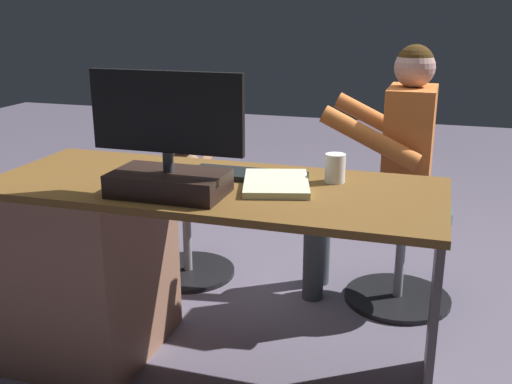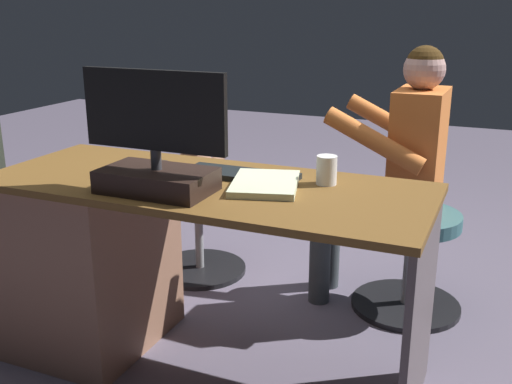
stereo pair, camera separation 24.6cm
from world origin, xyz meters
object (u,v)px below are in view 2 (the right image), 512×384
at_px(keyboard, 241,175).
at_px(teddy_bear, 198,157).
at_px(monitor, 156,155).
at_px(office_chair_teddy, 199,221).
at_px(tv_remote, 133,167).
at_px(visitor_chair, 410,251).
at_px(desk, 111,254).
at_px(person, 395,162).
at_px(computer_mouse, 161,165).
at_px(cup, 327,170).

distance_m(keyboard, teddy_bear, 0.87).
relative_size(monitor, office_chair_teddy, 1.08).
distance_m(tv_remote, visitor_chair, 1.29).
xyz_separation_m(monitor, tv_remote, (0.23, -0.20, -0.12)).
relative_size(desk, keyboard, 3.81).
xyz_separation_m(keyboard, person, (-0.44, -0.67, -0.07)).
distance_m(teddy_bear, person, 0.98).
distance_m(computer_mouse, tv_remote, 0.11).
bearing_deg(office_chair_teddy, teddy_bear, -90.00).
bearing_deg(office_chair_teddy, tv_remote, 99.62).
height_order(desk, teddy_bear, teddy_bear).
height_order(computer_mouse, cup, cup).
distance_m(computer_mouse, visitor_chair, 1.20).
height_order(monitor, computer_mouse, monitor).
bearing_deg(person, teddy_bear, 0.40).
bearing_deg(office_chair_teddy, keyboard, 129.66).
relative_size(visitor_chair, person, 0.42).
bearing_deg(person, monitor, 56.49).
relative_size(cup, office_chair_teddy, 0.21).
height_order(cup, office_chair_teddy, cup).
distance_m(teddy_bear, visitor_chair, 1.12).
bearing_deg(cup, person, -101.14).
distance_m(office_chair_teddy, visitor_chair, 1.07).
xyz_separation_m(office_chair_teddy, teddy_bear, (0.00, -0.01, 0.34)).
distance_m(monitor, cup, 0.59).
distance_m(desk, computer_mouse, 0.43).
distance_m(keyboard, tv_remote, 0.43).
bearing_deg(cup, office_chair_teddy, -35.93).
height_order(cup, tv_remote, cup).
bearing_deg(visitor_chair, desk, 36.80).
height_order(computer_mouse, visitor_chair, computer_mouse).
distance_m(desk, keyboard, 0.64).
distance_m(desk, teddy_bear, 0.81).
bearing_deg(teddy_bear, office_chair_teddy, 90.00).
height_order(tv_remote, teddy_bear, teddy_bear).
bearing_deg(computer_mouse, visitor_chair, -140.35).
bearing_deg(desk, keyboard, -168.09).
xyz_separation_m(computer_mouse, cup, (-0.63, -0.06, 0.03)).
relative_size(cup, teddy_bear, 0.30).
bearing_deg(teddy_bear, visitor_chair, -179.54).
height_order(computer_mouse, teddy_bear, teddy_bear).
bearing_deg(desk, person, -140.72).
xyz_separation_m(desk, keyboard, (-0.52, -0.11, 0.36)).
xyz_separation_m(monitor, cup, (-0.50, -0.30, -0.07)).
xyz_separation_m(office_chair_teddy, person, (-0.98, -0.02, 0.41)).
distance_m(monitor, office_chair_teddy, 1.15).
bearing_deg(visitor_chair, office_chair_teddy, 1.09).
xyz_separation_m(desk, cup, (-0.83, -0.15, 0.40)).
relative_size(office_chair_teddy, visitor_chair, 0.97).
bearing_deg(keyboard, cup, -173.39).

